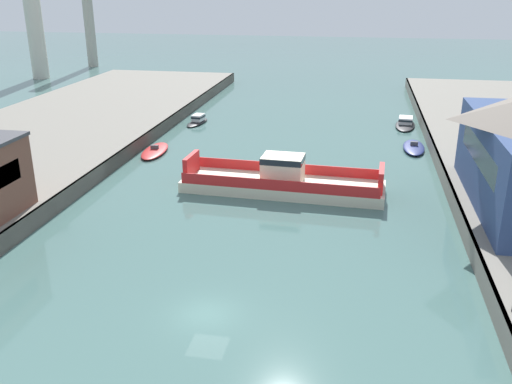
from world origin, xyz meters
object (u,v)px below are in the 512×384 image
(chain_ferry, at_px, (283,181))
(moored_boat_mid_left, at_px, (155,151))
(moored_boat_mid_right, at_px, (414,147))
(moored_boat_near_right, at_px, (198,120))
(moored_boat_near_left, at_px, (405,123))

(chain_ferry, height_order, moored_boat_mid_left, chain_ferry)
(chain_ferry, bearing_deg, moored_boat_mid_right, 51.72)
(moored_boat_mid_left, distance_m, moored_boat_mid_right, 33.36)
(moored_boat_near_right, relative_size, moored_boat_mid_left, 0.80)
(chain_ferry, xyz_separation_m, moored_boat_near_left, (14.32, 31.19, -0.66))
(chain_ferry, bearing_deg, moored_boat_mid_left, 148.46)
(chain_ferry, relative_size, moored_boat_mid_left, 2.62)
(moored_boat_near_left, height_order, moored_boat_mid_left, moored_boat_near_left)
(moored_boat_near_right, bearing_deg, moored_boat_mid_right, -15.56)
(moored_boat_near_left, bearing_deg, chain_ferry, -114.66)
(chain_ferry, height_order, moored_boat_near_left, chain_ferry)
(moored_boat_mid_right, bearing_deg, moored_boat_near_right, 164.44)
(chain_ferry, relative_size, moored_boat_near_right, 3.28)
(moored_boat_mid_left, bearing_deg, moored_boat_near_right, 86.61)
(moored_boat_near_left, bearing_deg, moored_boat_near_right, -172.89)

